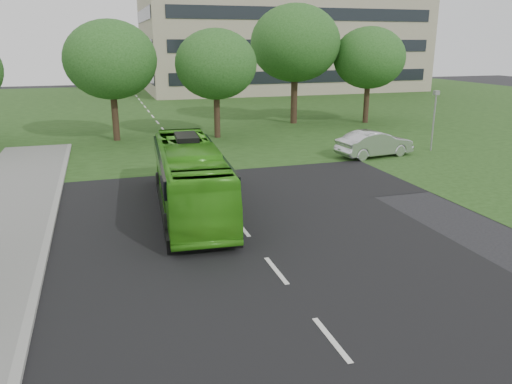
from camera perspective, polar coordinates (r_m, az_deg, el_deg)
The scene contains 10 objects.
ground at distance 14.32m, azimuth 5.07°, elevation -12.29°, with size 160.00×160.00×0.00m, color black.
street_surfaces at distance 35.27m, azimuth -9.70°, elevation 5.20°, with size 120.00×120.00×0.15m.
office_building at distance 78.45m, azimuth 2.89°, elevation 20.77°, with size 40.10×20.10×25.00m.
tree_park_b at distance 37.75m, azimuth -16.28°, elevation 14.29°, with size 6.51×6.51×8.53m.
tree_park_c at distance 37.67m, azimuth -4.61°, elevation 14.33°, with size 5.99×5.99×7.95m.
tree_park_d at distance 44.59m, azimuth 4.51°, elevation 16.58°, with size 7.66×7.66×10.13m.
tree_park_e at distance 45.93m, azimuth 12.80°, elevation 14.71°, with size 6.22×6.22×8.29m.
bus at distance 21.33m, azimuth -7.53°, elevation 1.67°, with size 2.43×10.36×2.89m, color green.
sedan at distance 32.42m, azimuth 13.40°, elevation 5.40°, with size 1.73×4.97×1.64m, color silver.
camera_pole at distance 34.99m, azimuth 19.73°, elevation 8.56°, with size 0.37×0.34×3.95m.
Camera 1 is at (-4.90, -11.53, 6.93)m, focal length 35.00 mm.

